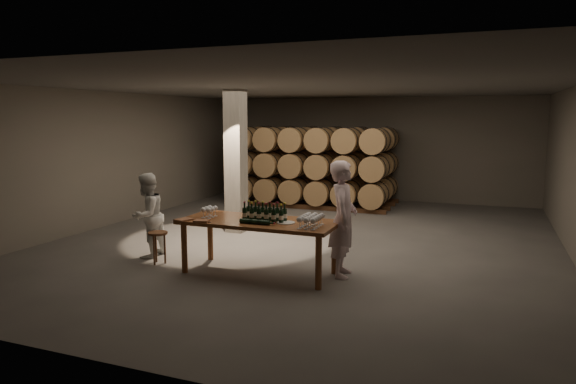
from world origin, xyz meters
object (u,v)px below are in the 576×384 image
at_px(bottle_cluster, 265,214).
at_px(plate, 286,223).
at_px(person_man, 343,219).
at_px(person_woman, 147,215).
at_px(notebook_near, 202,221).
at_px(tasting_table, 259,226).
at_px(stool, 158,238).

distance_m(bottle_cluster, plate, 0.40).
bearing_deg(person_man, person_woman, 82.92).
bearing_deg(notebook_near, bottle_cluster, 11.60).
distance_m(tasting_table, bottle_cluster, 0.24).
bearing_deg(person_woman, notebook_near, 66.03).
height_order(notebook_near, stool, notebook_near).
xyz_separation_m(tasting_table, stool, (-1.91, -0.14, -0.33)).
height_order(bottle_cluster, notebook_near, bottle_cluster).
xyz_separation_m(notebook_near, stool, (-1.09, 0.30, -0.45)).
bearing_deg(tasting_table, stool, -175.83).
height_order(person_man, person_woman, person_man).
bearing_deg(tasting_table, notebook_near, -151.81).
bearing_deg(stool, person_man, 8.88).
relative_size(plate, person_woman, 0.18).
bearing_deg(person_man, tasting_table, 95.24).
xyz_separation_m(notebook_near, person_woman, (-1.53, 0.61, -0.13)).
bearing_deg(plate, bottle_cluster, 175.40).
relative_size(notebook_near, stool, 0.41).
bearing_deg(tasting_table, plate, -5.90).
bearing_deg(tasting_table, person_woman, 175.90).
bearing_deg(bottle_cluster, person_man, 17.60).
bearing_deg(tasting_table, person_man, 15.41).
bearing_deg(bottle_cluster, notebook_near, -155.75).
height_order(tasting_table, person_man, person_man).
relative_size(plate, stool, 0.51).
height_order(bottle_cluster, stool, bottle_cluster).
bearing_deg(stool, tasting_table, 4.17).
xyz_separation_m(bottle_cluster, person_woman, (-2.47, 0.19, -0.23)).
height_order(tasting_table, plate, plate).
height_order(plate, person_woman, person_woman).
relative_size(tasting_table, bottle_cluster, 3.56).
relative_size(tasting_table, stool, 4.54).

